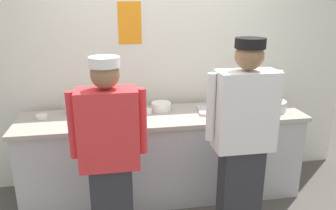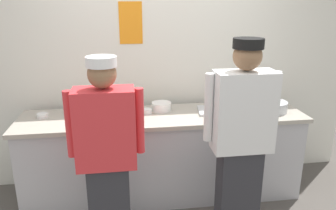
% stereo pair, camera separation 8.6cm
% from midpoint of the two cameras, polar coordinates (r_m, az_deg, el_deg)
% --- Properties ---
extents(wall_back, '(4.45, 0.11, 2.65)m').
position_cam_midpoint_polar(wall_back, '(3.63, -1.13, 7.14)').
color(wall_back, silver).
rests_on(wall_back, ground).
extents(prep_counter, '(2.84, 0.68, 0.90)m').
position_cam_midpoint_polar(prep_counter, '(3.47, -0.08, -8.67)').
color(prep_counter, '#B2B2B7').
rests_on(prep_counter, ground).
extents(chef_near_left, '(0.59, 0.24, 1.62)m').
position_cam_midpoint_polar(chef_near_left, '(2.59, -9.58, -8.40)').
color(chef_near_left, '#2D2D33').
rests_on(chef_near_left, ground).
extents(chef_center, '(0.62, 0.24, 1.72)m').
position_cam_midpoint_polar(chef_center, '(2.77, 13.46, -5.52)').
color(chef_center, '#2D2D33').
rests_on(chef_center, ground).
extents(plate_stack_front, '(0.20, 0.20, 0.08)m').
position_cam_midpoint_polar(plate_stack_front, '(3.41, -0.39, -0.25)').
color(plate_stack_front, white).
rests_on(plate_stack_front, prep_counter).
extents(plate_stack_rear, '(0.22, 0.22, 0.07)m').
position_cam_midpoint_polar(plate_stack_rear, '(3.33, -11.13, -1.20)').
color(plate_stack_rear, white).
rests_on(plate_stack_rear, prep_counter).
extents(mixing_bowl_steel, '(0.32, 0.32, 0.11)m').
position_cam_midpoint_polar(mixing_bowl_steel, '(3.56, 18.11, -0.22)').
color(mixing_bowl_steel, '#B7BABF').
rests_on(mixing_bowl_steel, prep_counter).
extents(sheet_tray, '(0.54, 0.37, 0.02)m').
position_cam_midpoint_polar(sheet_tray, '(3.43, 10.16, -0.99)').
color(sheet_tray, '#B7BABF').
rests_on(sheet_tray, prep_counter).
extents(squeeze_bottle_primary, '(0.06, 0.06, 0.19)m').
position_cam_midpoint_polar(squeeze_bottle_primary, '(3.08, -6.18, -1.42)').
color(squeeze_bottle_primary, '#56A333').
rests_on(squeeze_bottle_primary, prep_counter).
extents(squeeze_bottle_secondary, '(0.05, 0.05, 0.19)m').
position_cam_midpoint_polar(squeeze_bottle_secondary, '(3.16, -3.91, -0.87)').
color(squeeze_bottle_secondary, red).
rests_on(squeeze_bottle_secondary, prep_counter).
extents(squeeze_bottle_spare, '(0.06, 0.06, 0.18)m').
position_cam_midpoint_polar(squeeze_bottle_spare, '(3.23, -6.55, -0.58)').
color(squeeze_bottle_spare, '#56A333').
rests_on(squeeze_bottle_spare, prep_counter).
extents(ramekin_red_sauce, '(0.11, 0.11, 0.04)m').
position_cam_midpoint_polar(ramekin_red_sauce, '(3.42, -20.22, -1.67)').
color(ramekin_red_sauce, white).
rests_on(ramekin_red_sauce, prep_counter).
extents(ramekin_yellow_sauce, '(0.10, 0.10, 0.05)m').
position_cam_midpoint_polar(ramekin_yellow_sauce, '(3.32, -2.91, -1.07)').
color(ramekin_yellow_sauce, white).
rests_on(ramekin_yellow_sauce, prep_counter).
extents(deli_cup, '(0.09, 0.09, 0.10)m').
position_cam_midpoint_polar(deli_cup, '(3.45, -15.77, -0.63)').
color(deli_cup, white).
rests_on(deli_cup, prep_counter).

